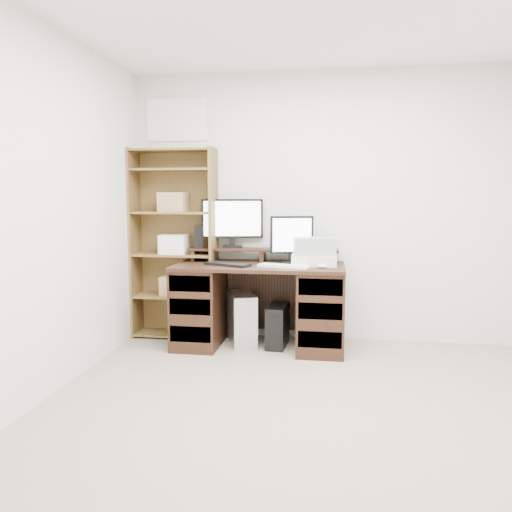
% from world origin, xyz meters
% --- Properties ---
extents(room, '(3.54, 4.04, 2.54)m').
position_xyz_m(room, '(-0.00, 0.00, 1.25)').
color(room, gray).
rests_on(room, ground).
extents(desk, '(1.50, 0.70, 0.75)m').
position_xyz_m(desk, '(-0.50, 1.64, 0.39)').
color(desk, black).
rests_on(desk, ground).
extents(riser_shelf, '(1.40, 0.22, 0.12)m').
position_xyz_m(riser_shelf, '(-0.50, 1.85, 0.84)').
color(riser_shelf, black).
rests_on(riser_shelf, desk).
extents(monitor_wide, '(0.57, 0.19, 0.46)m').
position_xyz_m(monitor_wide, '(-0.80, 1.91, 1.13)').
color(monitor_wide, black).
rests_on(monitor_wide, riser_shelf).
extents(monitor_small, '(0.39, 0.19, 0.43)m').
position_xyz_m(monitor_small, '(-0.22, 1.75, 0.98)').
color(monitor_small, black).
rests_on(monitor_small, desk).
extents(speaker, '(0.10, 0.10, 0.21)m').
position_xyz_m(speaker, '(-1.10, 1.82, 0.97)').
color(speaker, black).
rests_on(speaker, riser_shelf).
extents(keyboard_black, '(0.44, 0.30, 0.02)m').
position_xyz_m(keyboard_black, '(-0.77, 1.52, 0.76)').
color(keyboard_black, black).
rests_on(keyboard_black, desk).
extents(keyboard_white, '(0.46, 0.26, 0.02)m').
position_xyz_m(keyboard_white, '(-0.27, 1.49, 0.76)').
color(keyboard_white, white).
rests_on(keyboard_white, desk).
extents(mouse, '(0.09, 0.07, 0.03)m').
position_xyz_m(mouse, '(0.06, 1.49, 0.77)').
color(mouse, white).
rests_on(mouse, desk).
extents(printer, '(0.39, 0.30, 0.10)m').
position_xyz_m(printer, '(-0.02, 1.65, 0.80)').
color(printer, beige).
rests_on(printer, desk).
extents(basket, '(0.38, 0.30, 0.15)m').
position_xyz_m(basket, '(-0.02, 1.65, 0.92)').
color(basket, '#969CA0').
rests_on(basket, printer).
extents(tower_silver, '(0.36, 0.51, 0.47)m').
position_xyz_m(tower_silver, '(-0.68, 1.70, 0.24)').
color(tower_silver, '#B8BABF').
rests_on(tower_silver, ground).
extents(tower_black, '(0.19, 0.39, 0.38)m').
position_xyz_m(tower_black, '(-0.34, 1.67, 0.19)').
color(tower_black, black).
rests_on(tower_black, ground).
extents(bookshelf, '(0.80, 0.30, 1.80)m').
position_xyz_m(bookshelf, '(-1.35, 1.86, 0.92)').
color(bookshelf, brown).
rests_on(bookshelf, ground).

